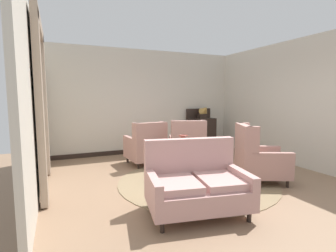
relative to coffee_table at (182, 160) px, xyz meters
name	(u,v)px	position (x,y,z in m)	size (l,w,h in m)	color
ground	(205,187)	(0.24, -0.46, -0.41)	(9.19, 9.19, 0.00)	#896B51
wall_back	(146,102)	(0.24, 2.82, 1.07)	(5.66, 0.08, 2.95)	beige
wall_left	(34,105)	(-2.51, 0.52, 1.07)	(0.08, 4.59, 2.95)	beige
wall_right	(279,103)	(2.99, 0.52, 1.07)	(0.08, 4.59, 2.95)	beige
baseboard_back	(147,150)	(0.24, 2.77, -0.35)	(5.50, 0.03, 0.12)	black
area_rug	(197,181)	(0.24, -0.16, -0.40)	(3.00, 3.00, 0.01)	#847051
window_with_curtains	(41,101)	(-2.42, 0.67, 1.13)	(0.12, 2.05, 2.87)	silver
coffee_table	(182,160)	(0.00, 0.00, 0.00)	(0.84, 0.84, 0.50)	black
porcelain_vase	(183,147)	(-0.01, -0.06, 0.27)	(0.20, 0.20, 0.40)	brown
settee	(196,184)	(-0.43, -1.29, -0.01)	(1.49, 1.11, 1.00)	tan
armchair_foreground_right	(257,159)	(1.27, -0.63, 0.05)	(1.11, 1.04, 1.10)	tan
armchair_near_window	(146,147)	(-0.25, 1.42, 0.03)	(0.86, 0.95, 1.04)	tan
armchair_beside_settee	(187,147)	(0.58, 0.90, 0.05)	(1.03, 1.08, 1.10)	tan
side_table	(220,151)	(1.14, 0.39, 0.00)	(0.56, 0.56, 0.66)	black
sideboard	(201,132)	(1.93, 2.53, 0.14)	(0.85, 0.41, 1.25)	black
gramophone	(204,111)	(1.97, 2.44, 0.76)	(0.33, 0.39, 0.46)	black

